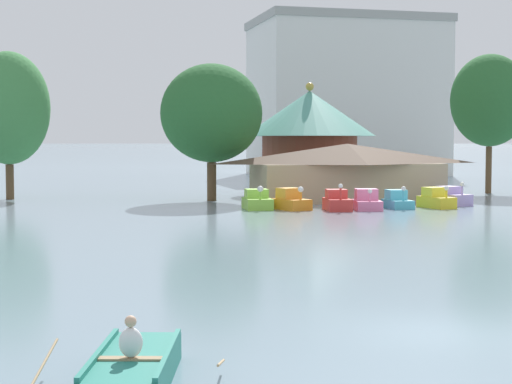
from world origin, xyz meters
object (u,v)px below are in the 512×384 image
(pedal_boat_red, at_px, (337,202))
(pedal_boat_pink, at_px, (367,202))
(boathouse, at_px, (347,171))
(background_building_block, at_px, (346,97))
(shoreline_tree_mid, at_px, (211,113))
(shoreline_tree_right, at_px, (490,101))
(green_roof_pavilion, at_px, (310,134))
(pedal_boat_orange, at_px, (291,201))
(rowboat_with_rower, at_px, (133,369))
(pedal_boat_yellow, at_px, (436,200))
(shoreline_tree_tall_left, at_px, (9,108))
(pedal_boat_lime, at_px, (257,201))
(pedal_boat_lavender, at_px, (451,197))
(pedal_boat_cyan, at_px, (397,201))

(pedal_boat_red, xyz_separation_m, pedal_boat_pink, (2.06, 0.04, -0.02))
(boathouse, height_order, background_building_block, background_building_block)
(shoreline_tree_mid, height_order, shoreline_tree_right, shoreline_tree_right)
(green_roof_pavilion, xyz_separation_m, shoreline_tree_mid, (-9.56, -6.05, 1.50))
(boathouse, bearing_deg, pedal_boat_orange, -134.86)
(rowboat_with_rower, relative_size, shoreline_tree_mid, 0.40)
(pedal_boat_red, bearing_deg, pedal_boat_pink, 99.49)
(rowboat_with_rower, relative_size, pedal_boat_yellow, 1.41)
(shoreline_tree_tall_left, height_order, shoreline_tree_mid, shoreline_tree_tall_left)
(pedal_boat_lime, relative_size, pedal_boat_lavender, 0.98)
(rowboat_with_rower, relative_size, background_building_block, 0.17)
(pedal_boat_cyan, bearing_deg, pedal_boat_orange, -93.12)
(shoreline_tree_mid, bearing_deg, pedal_boat_yellow, -36.94)
(pedal_boat_lavender, xyz_separation_m, shoreline_tree_right, (9.16, 11.10, 7.35))
(pedal_boat_orange, bearing_deg, shoreline_tree_tall_left, -146.97)
(pedal_boat_orange, xyz_separation_m, pedal_boat_lavender, (11.92, 0.97, -0.03))
(pedal_boat_cyan, height_order, pedal_boat_lavender, pedal_boat_lavender)
(background_building_block, bearing_deg, pedal_boat_yellow, -103.40)
(shoreline_tree_right, bearing_deg, pedal_boat_yellow, -130.75)
(rowboat_with_rower, height_order, pedal_boat_lime, pedal_boat_lime)
(pedal_boat_lavender, distance_m, boathouse, 7.96)
(pedal_boat_orange, relative_size, pedal_boat_red, 1.00)
(rowboat_with_rower, xyz_separation_m, pedal_boat_red, (16.63, 35.76, 0.25))
(green_roof_pavilion, bearing_deg, pedal_boat_lavender, -67.48)
(pedal_boat_red, xyz_separation_m, shoreline_tree_mid, (-6.26, 10.32, 5.99))
(pedal_boat_pink, xyz_separation_m, pedal_boat_cyan, (2.38, 0.54, -0.04))
(pedal_boat_orange, relative_size, boathouse, 0.20)
(pedal_boat_yellow, relative_size, green_roof_pavilion, 0.26)
(boathouse, xyz_separation_m, shoreline_tree_tall_left, (-24.40, 8.14, 4.72))
(pedal_boat_yellow, xyz_separation_m, shoreline_tree_tall_left, (-28.08, 15.29, 6.41))
(pedal_boat_orange, relative_size, background_building_block, 0.13)
(pedal_boat_lime, relative_size, green_roof_pavilion, 0.27)
(pedal_boat_lavender, distance_m, background_building_block, 51.23)
(pedal_boat_red, xyz_separation_m, pedal_boat_lavender, (9.17, 2.21, -0.01))
(pedal_boat_orange, bearing_deg, pedal_boat_pink, 57.24)
(shoreline_tree_right, height_order, background_building_block, background_building_block)
(shoreline_tree_mid, bearing_deg, rowboat_with_rower, -102.68)
(pedal_boat_lavender, distance_m, shoreline_tree_right, 16.16)
(shoreline_tree_tall_left, bearing_deg, green_roof_pavilion, 1.88)
(pedal_boat_yellow, bearing_deg, pedal_boat_orange, -106.19)
(pedal_boat_lavender, xyz_separation_m, green_roof_pavilion, (-5.87, 14.16, 4.50))
(pedal_boat_lavender, height_order, boathouse, boathouse)
(pedal_boat_red, distance_m, pedal_boat_lavender, 9.43)
(green_roof_pavilion, distance_m, background_building_block, 38.95)
(pedal_boat_lime, xyz_separation_m, shoreline_tree_right, (23.11, 11.13, 7.35))
(shoreline_tree_tall_left, bearing_deg, pedal_boat_lime, -39.57)
(pedal_boat_cyan, xyz_separation_m, shoreline_tree_tall_left, (-25.42, 14.99, 6.48))
(background_building_block, bearing_deg, green_roof_pavilion, -114.48)
(shoreline_tree_right, bearing_deg, pedal_boat_lavender, -129.52)
(pedal_boat_yellow, height_order, background_building_block, background_building_block)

